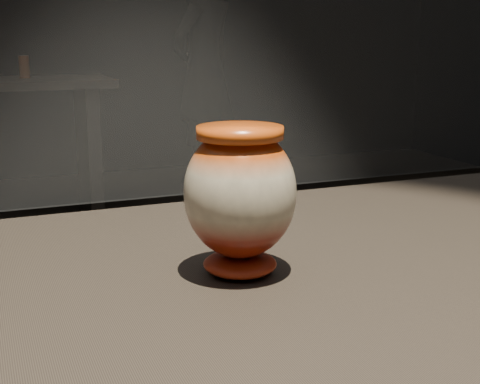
# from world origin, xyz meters

# --- Properties ---
(main_vase) EXTENTS (0.14, 0.14, 0.17)m
(main_vase) POSITION_xyz_m (0.11, 0.05, 0.99)
(main_vase) COLOR maroon
(main_vase) RESTS_ON display_plinth
(back_vase_right) EXTENTS (0.06, 0.06, 0.14)m
(back_vase_right) POSITION_xyz_m (0.14, 3.66, 0.97)
(back_vase_right) COLOR maroon
(back_vase_right) RESTS_ON back_shelf
(visitor) EXTENTS (0.77, 0.70, 1.76)m
(visitor) POSITION_xyz_m (1.53, 4.35, 0.88)
(visitor) COLOR black
(visitor) RESTS_ON ground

